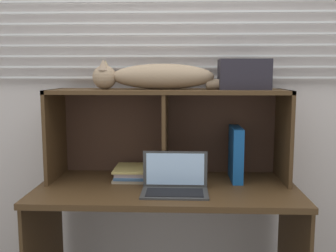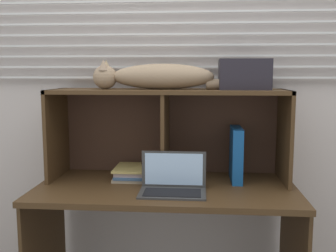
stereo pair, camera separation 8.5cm
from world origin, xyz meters
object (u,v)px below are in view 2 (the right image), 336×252
at_px(binder_upright, 236,154).
at_px(laptop, 173,184).
at_px(cat, 157,77).
at_px(storage_box, 244,74).
at_px(book_stack, 132,172).

bearing_deg(binder_upright, laptop, -143.49).
distance_m(cat, binder_upright, 0.62).
distance_m(laptop, binder_upright, 0.43).
xyz_separation_m(cat, storage_box, (0.48, -0.00, 0.01)).
bearing_deg(book_stack, cat, 0.24).
xyz_separation_m(book_stack, storage_box, (0.63, 0.00, 0.56)).
relative_size(cat, laptop, 2.77).
relative_size(laptop, book_stack, 1.33).
bearing_deg(book_stack, binder_upright, 0.06).
xyz_separation_m(laptop, book_stack, (-0.26, 0.25, -0.01)).
height_order(cat, storage_box, storage_box).
bearing_deg(book_stack, storage_box, 0.06).
xyz_separation_m(cat, laptop, (0.11, -0.25, -0.54)).
bearing_deg(storage_box, cat, 180.00).
bearing_deg(storage_box, binder_upright, 180.00).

